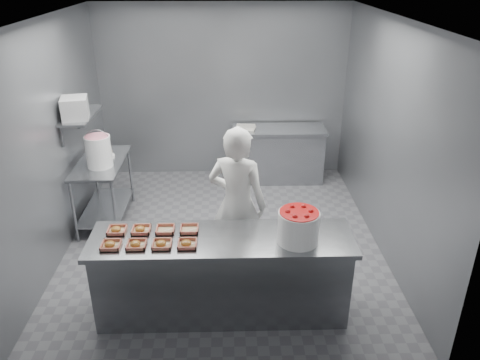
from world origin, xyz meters
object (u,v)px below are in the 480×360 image
object	(u,v)px
prep_table	(103,182)
tray_2	(162,244)
tray_0	(111,245)
tray_3	(187,244)
worker	(237,204)
strawberry_tub	(298,226)
service_counter	(222,275)
tray_4	(117,230)
tray_5	(141,230)
appliance	(75,108)
glaze_bucket	(99,151)
tray_6	(165,229)
tray_7	(189,229)
tray_1	(136,244)
back_counter	(278,154)

from	to	relation	value
prep_table	tray_2	xyz separation A→B (m)	(1.08, -2.08, 0.33)
tray_0	tray_3	world-z (taller)	same
worker	strawberry_tub	bearing A→B (deg)	146.20
service_counter	tray_4	world-z (taller)	tray_4
service_counter	tray_5	bearing A→B (deg)	170.50
appliance	worker	bearing A→B (deg)	-41.44
strawberry_tub	appliance	xyz separation A→B (m)	(-2.55, 1.86, 0.63)
tray_4	glaze_bucket	world-z (taller)	glaze_bucket
appliance	tray_6	bearing A→B (deg)	-64.89
tray_7	tray_1	bearing A→B (deg)	-150.81
tray_2	tray_4	xyz separation A→B (m)	(-0.48, 0.27, 0.00)
tray_3	tray_7	world-z (taller)	tray_3
service_counter	strawberry_tub	bearing A→B (deg)	-6.58
tray_0	strawberry_tub	xyz separation A→B (m)	(1.78, 0.05, 0.15)
tray_3	tray_5	size ratio (longest dim) A/B	1.00
tray_2	glaze_bucket	bearing A→B (deg)	118.36
back_counter	tray_6	world-z (taller)	tray_6
tray_2	tray_4	bearing A→B (deg)	150.66
back_counter	glaze_bucket	bearing A→B (deg)	-149.78
tray_5	strawberry_tub	distance (m)	1.56
tray_2	tray_5	size ratio (longest dim) A/B	1.00
tray_2	tray_4	size ratio (longest dim) A/B	1.00
tray_2	appliance	xyz separation A→B (m)	(-1.25, 1.91, 0.77)
prep_table	tray_1	xyz separation A→B (m)	(0.84, -2.08, 0.33)
back_counter	tray_1	xyz separation A→B (m)	(-1.71, -3.38, 0.47)
back_counter	tray_2	size ratio (longest dim) A/B	8.01
service_counter	glaze_bucket	xyz separation A→B (m)	(-1.61, 1.79, 0.67)
tray_0	tray_3	bearing A→B (deg)	0.00
service_counter	tray_3	distance (m)	0.59
tray_3	tray_4	size ratio (longest dim) A/B	1.00
tray_6	strawberry_tub	xyz separation A→B (m)	(1.30, -0.22, 0.15)
prep_table	strawberry_tub	xyz separation A→B (m)	(2.38, -2.03, 0.48)
tray_0	tray_6	xyz separation A→B (m)	(0.48, 0.27, -0.00)
back_counter	tray_0	world-z (taller)	tray_0
tray_7	strawberry_tub	world-z (taller)	strawberry_tub
glaze_bucket	appliance	xyz separation A→B (m)	(-0.21, -0.02, 0.58)
service_counter	tray_7	world-z (taller)	tray_7
tray_1	tray_7	bearing A→B (deg)	29.19
tray_3	tray_7	xyz separation A→B (m)	(0.00, 0.27, -0.00)
prep_table	glaze_bucket	xyz separation A→B (m)	(0.04, -0.16, 0.53)
tray_5	tray_0	bearing A→B (deg)	-131.66
service_counter	glaze_bucket	world-z (taller)	glaze_bucket
appliance	prep_table	bearing A→B (deg)	33.66
service_counter	tray_4	size ratio (longest dim) A/B	13.88
tray_6	strawberry_tub	bearing A→B (deg)	-9.61
back_counter	tray_1	world-z (taller)	tray_1
tray_2	tray_0	bearing A→B (deg)	180.00
tray_6	worker	bearing A→B (deg)	35.98
prep_table	back_counter	world-z (taller)	same
service_counter	tray_2	xyz separation A→B (m)	(-0.57, -0.13, 0.47)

